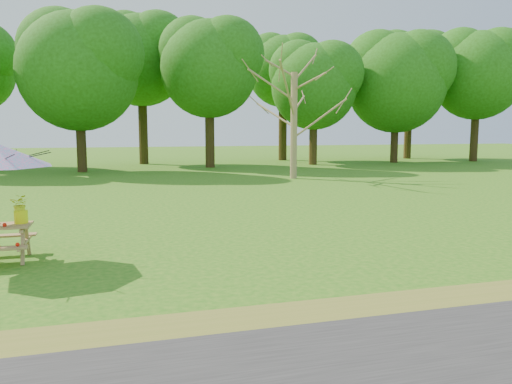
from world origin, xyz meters
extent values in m
plane|color=#246914|center=(0.00, 0.00, 0.00)|extent=(120.00, 120.00, 0.00)
cube|color=olive|center=(0.00, -2.80, 0.00)|extent=(120.00, 1.20, 0.01)
cylinder|color=#90704E|center=(6.37, 14.17, 2.52)|extent=(0.43, 0.43, 5.04)
cube|color=olive|center=(-4.04, 1.80, 0.36)|extent=(1.20, 0.22, 0.04)
cylinder|color=#FDFF0D|center=(-3.62, 1.33, 0.79)|extent=(0.24, 0.24, 0.24)
imported|color=yellow|center=(-3.62, 1.33, 1.02)|extent=(0.36, 0.33, 0.35)
camera|label=1|loc=(-1.94, -8.46, 2.38)|focal=35.00mm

